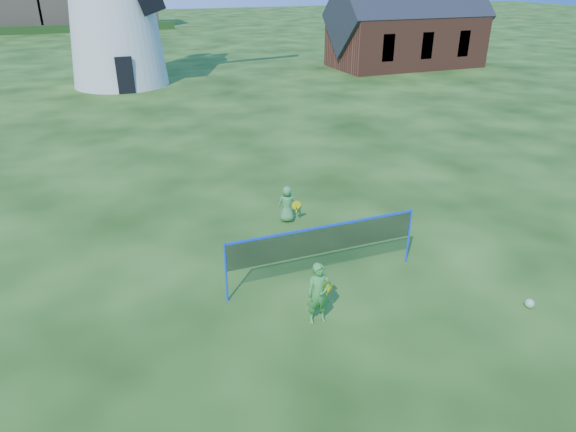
# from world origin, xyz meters

# --- Properties ---
(ground) EXTENTS (220.00, 220.00, 0.00)m
(ground) POSITION_xyz_m (0.00, 0.00, 0.00)
(ground) COLOR black
(ground) RESTS_ON ground
(chapel) EXTENTS (12.54, 6.08, 10.60)m
(chapel) POSITION_xyz_m (21.19, 27.18, 2.98)
(chapel) COLOR brown
(chapel) RESTS_ON ground
(badminton_net) EXTENTS (5.05, 0.05, 1.55)m
(badminton_net) POSITION_xyz_m (0.78, -0.43, 1.14)
(badminton_net) COLOR blue
(badminton_net) RESTS_ON ground
(player_girl) EXTENTS (0.71, 0.42, 1.47)m
(player_girl) POSITION_xyz_m (-0.04, -1.94, 0.74)
(player_girl) COLOR green
(player_girl) RESTS_ON ground
(player_boy) EXTENTS (0.69, 0.54, 1.17)m
(player_boy) POSITION_xyz_m (1.21, 3.12, 0.58)
(player_boy) COLOR #458F4B
(player_boy) RESTS_ON ground
(play_ball) EXTENTS (0.22, 0.22, 0.22)m
(play_ball) POSITION_xyz_m (4.78, -3.29, 0.11)
(play_ball) COLOR green
(play_ball) RESTS_ON ground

